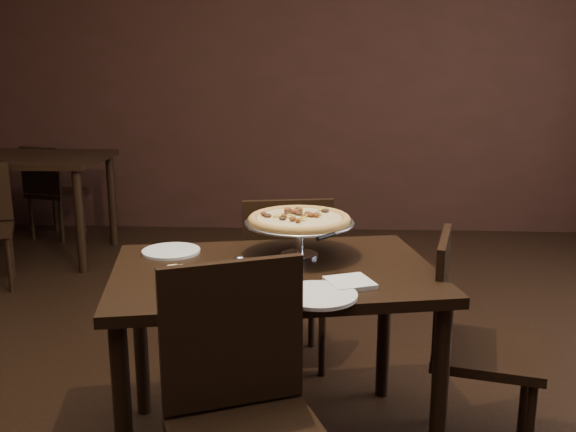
{
  "coord_description": "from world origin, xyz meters",
  "views": [
    {
      "loc": [
        0.13,
        -2.31,
        1.51
      ],
      "look_at": [
        0.01,
        0.05,
        0.95
      ],
      "focal_mm": 40.0,
      "sensor_mm": 36.0,
      "label": 1
    }
  ],
  "objects": [
    {
      "name": "packet_caddy",
      "position": [
        -0.37,
        -0.19,
        0.78
      ],
      "size": [
        0.09,
        0.09,
        0.07
      ],
      "rotation": [
        0.0,
        0.0,
        0.43
      ],
      "color": "black",
      "rests_on": "dining_table"
    },
    {
      "name": "pizza_stand",
      "position": [
        0.05,
        0.17,
        0.9
      ],
      "size": [
        0.44,
        0.44,
        0.18
      ],
      "color": "silver",
      "rests_on": "dining_table"
    },
    {
      "name": "chair_near",
      "position": [
        -0.08,
        -0.64,
        0.52
      ],
      "size": [
        0.57,
        0.57,
        0.95
      ],
      "rotation": [
        0.0,
        0.0,
        0.38
      ],
      "color": "black",
      "rests_on": "ground"
    },
    {
      "name": "serving_spatula",
      "position": [
        0.16,
        -0.07,
        0.9
      ],
      "size": [
        0.13,
        0.13,
        0.02
      ],
      "rotation": [
        0.0,
        0.0,
        -0.61
      ],
      "color": "silver",
      "rests_on": "pizza_stand"
    },
    {
      "name": "parmesan_shaker",
      "position": [
        -0.15,
        -0.16,
        0.8
      ],
      "size": [
        0.05,
        0.05,
        0.09
      ],
      "color": "beige",
      "rests_on": "dining_table"
    },
    {
      "name": "plate_near",
      "position": [
        0.13,
        -0.3,
        0.76
      ],
      "size": [
        0.26,
        0.26,
        0.01
      ],
      "primitive_type": "cylinder",
      "color": "white",
      "rests_on": "dining_table"
    },
    {
      "name": "pepper_flake_shaker",
      "position": [
        -0.01,
        -0.24,
        0.81
      ],
      "size": [
        0.07,
        0.07,
        0.12
      ],
      "color": "maroon",
      "rests_on": "dining_table"
    },
    {
      "name": "napkin_stack",
      "position": [
        0.24,
        -0.17,
        0.76
      ],
      "size": [
        0.19,
        0.19,
        0.02
      ],
      "primitive_type": "cube",
      "rotation": [
        0.0,
        0.0,
        0.37
      ],
      "color": "silver",
      "rests_on": "dining_table"
    },
    {
      "name": "bg_chair_far",
      "position": [
        -2.21,
        3.06,
        0.45
      ],
      "size": [
        0.47,
        0.47,
        0.82
      ],
      "rotation": [
        0.0,
        0.0,
        2.87
      ],
      "color": "black",
      "rests_on": "ground"
    },
    {
      "name": "plate_left",
      "position": [
        -0.48,
        0.18,
        0.76
      ],
      "size": [
        0.24,
        0.24,
        0.01
      ],
      "primitive_type": "cylinder",
      "color": "white",
      "rests_on": "dining_table"
    },
    {
      "name": "background_table",
      "position": [
        -2.2,
        2.5,
        0.7
      ],
      "size": [
        1.3,
        0.87,
        0.81
      ],
      "color": "black",
      "rests_on": "ground"
    },
    {
      "name": "chair_far",
      "position": [
        -0.03,
        0.68,
        0.49
      ],
      "size": [
        0.49,
        0.49,
        0.9
      ],
      "rotation": [
        0.0,
        0.0,
        3.31
      ],
      "color": "black",
      "rests_on": "ground"
    },
    {
      "name": "dining_table",
      "position": [
        -0.04,
        -0.0,
        0.66
      ],
      "size": [
        1.34,
        1.02,
        0.76
      ],
      "rotation": [
        0.0,
        0.0,
        0.19
      ],
      "color": "black",
      "rests_on": "ground"
    },
    {
      "name": "chair_side",
      "position": [
        0.72,
        0.04,
        0.48
      ],
      "size": [
        0.49,
        0.49,
        0.87
      ],
      "rotation": [
        0.0,
        0.0,
        1.32
      ],
      "color": "black",
      "rests_on": "ground"
    },
    {
      "name": "room",
      "position": [
        0.06,
        0.03,
        1.4
      ],
      "size": [
        6.04,
        7.04,
        2.84
      ],
      "color": "black",
      "rests_on": "ground"
    }
  ]
}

